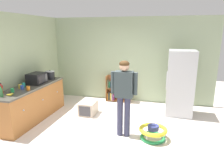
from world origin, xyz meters
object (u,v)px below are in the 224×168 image
at_px(baby_walker, 153,132).
at_px(blue_cup, 22,87).
at_px(kitchen_counter, 32,103).
at_px(ketchup_bottle, 1,89).
at_px(yellow_cup, 20,86).
at_px(refrigerator, 180,83).
at_px(bookshelf, 117,90).
at_px(pet_carrier, 88,108).
at_px(orange_cup, 28,88).
at_px(green_cup, 12,90).
at_px(microwave, 37,78).
at_px(green_glass_bottle, 1,92).
at_px(teal_cup, 24,85).
at_px(banana_bunch, 11,94).
at_px(standing_person, 124,92).
at_px(crock_pot, 50,75).

height_order(baby_walker, blue_cup, blue_cup).
relative_size(kitchen_counter, baby_walker, 3.80).
distance_m(ketchup_bottle, yellow_cup, 0.49).
bearing_deg(refrigerator, ketchup_bottle, -152.49).
distance_m(bookshelf, pet_carrier, 1.44).
distance_m(refrigerator, orange_cup, 3.92).
distance_m(refrigerator, yellow_cup, 4.15).
xyz_separation_m(kitchen_counter, green_cup, (-0.06, -0.59, 0.50)).
bearing_deg(orange_cup, blue_cup, 169.20).
xyz_separation_m(microwave, orange_cup, (0.19, -0.63, -0.09)).
bearing_deg(baby_walker, green_glass_bottle, -168.32).
bearing_deg(baby_walker, green_cup, -174.57).
bearing_deg(microwave, bookshelf, 43.57).
bearing_deg(green_glass_bottle, pet_carrier, 50.68).
distance_m(microwave, blue_cup, 0.60).
xyz_separation_m(kitchen_counter, microwave, (-0.01, 0.29, 0.59)).
relative_size(baby_walker, teal_cup, 6.36).
xyz_separation_m(refrigerator, teal_cup, (-3.86, -1.42, 0.06)).
bearing_deg(blue_cup, kitchen_counter, 86.16).
distance_m(baby_walker, banana_bunch, 3.19).
distance_m(kitchen_counter, orange_cup, 0.63).
bearing_deg(teal_cup, pet_carrier, 28.40).
xyz_separation_m(refrigerator, baby_walker, (-0.59, -1.61, -0.73)).
bearing_deg(orange_cup, green_glass_bottle, -110.35).
distance_m(kitchen_counter, teal_cup, 0.52).
xyz_separation_m(kitchen_counter, yellow_cup, (-0.12, -0.25, 0.50)).
height_order(kitchen_counter, standing_person, standing_person).
relative_size(baby_walker, green_cup, 6.36).
bearing_deg(green_cup, banana_bunch, -57.89).
distance_m(pet_carrier, crock_pot, 1.50).
distance_m(refrigerator, green_glass_bottle, 4.39).
relative_size(green_glass_bottle, ketchup_bottle, 1.00).
bearing_deg(pet_carrier, crock_pot, 172.04).
bearing_deg(crock_pot, green_cup, -94.84).
xyz_separation_m(pet_carrier, banana_bunch, (-1.21, -1.49, 0.75)).
relative_size(banana_bunch, blue_cup, 1.67).
height_order(kitchen_counter, green_glass_bottle, green_glass_bottle).
relative_size(kitchen_counter, pet_carrier, 4.15).
height_order(refrigerator, banana_bunch, refrigerator).
bearing_deg(banana_bunch, orange_cup, 77.55).
bearing_deg(crock_pot, bookshelf, 33.72).
height_order(kitchen_counter, baby_walker, kitchen_counter).
distance_m(kitchen_counter, banana_bunch, 0.94).
relative_size(banana_bunch, orange_cup, 1.67).
bearing_deg(standing_person, bookshelf, 106.72).
bearing_deg(refrigerator, bookshelf, 160.60).
height_order(bookshelf, banana_bunch, banana_bunch).
xyz_separation_m(microwave, green_glass_bottle, (-0.03, -1.23, -0.04)).
distance_m(kitchen_counter, pet_carrier, 1.48).
bearing_deg(pet_carrier, standing_person, -38.58).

